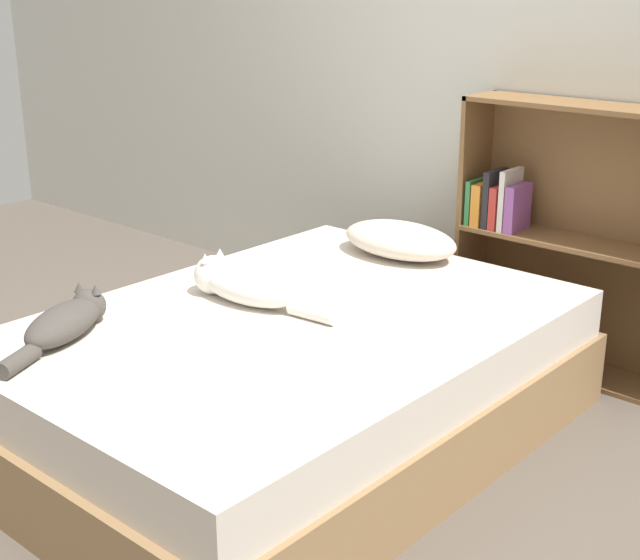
{
  "coord_description": "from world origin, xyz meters",
  "views": [
    {
      "loc": [
        2.03,
        -2.14,
        1.63
      ],
      "look_at": [
        0.0,
        0.16,
        0.57
      ],
      "focal_mm": 50.0,
      "sensor_mm": 36.0,
      "label": 1
    }
  ],
  "objects_px": {
    "pillow": "(400,240)",
    "bookshelf": "(569,235)",
    "cat_light": "(244,285)",
    "cat_dark": "(66,321)",
    "bed": "(292,378)"
  },
  "relations": [
    {
      "from": "pillow",
      "to": "bookshelf",
      "type": "height_order",
      "value": "bookshelf"
    },
    {
      "from": "cat_light",
      "to": "cat_dark",
      "type": "relative_size",
      "value": 1.21
    },
    {
      "from": "bed",
      "to": "pillow",
      "type": "distance_m",
      "value": 0.91
    },
    {
      "from": "pillow",
      "to": "bed",
      "type": "bearing_deg",
      "value": -80.06
    },
    {
      "from": "pillow",
      "to": "cat_dark",
      "type": "relative_size",
      "value": 1.02
    },
    {
      "from": "bed",
      "to": "pillow",
      "type": "xyz_separation_m",
      "value": [
        -0.15,
        0.84,
        0.31
      ]
    },
    {
      "from": "cat_dark",
      "to": "pillow",
      "type": "bearing_deg",
      "value": -35.44
    },
    {
      "from": "pillow",
      "to": "cat_light",
      "type": "xyz_separation_m",
      "value": [
        -0.09,
        -0.84,
        -0.01
      ]
    },
    {
      "from": "cat_light",
      "to": "cat_dark",
      "type": "height_order",
      "value": "cat_light"
    },
    {
      "from": "cat_light",
      "to": "bookshelf",
      "type": "relative_size",
      "value": 0.56
    },
    {
      "from": "cat_dark",
      "to": "cat_light",
      "type": "bearing_deg",
      "value": -41.54
    },
    {
      "from": "cat_light",
      "to": "bookshelf",
      "type": "distance_m",
      "value": 1.43
    },
    {
      "from": "bed",
      "to": "pillow",
      "type": "height_order",
      "value": "pillow"
    },
    {
      "from": "cat_dark",
      "to": "bookshelf",
      "type": "height_order",
      "value": "bookshelf"
    },
    {
      "from": "pillow",
      "to": "bookshelf",
      "type": "distance_m",
      "value": 0.71
    }
  ]
}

